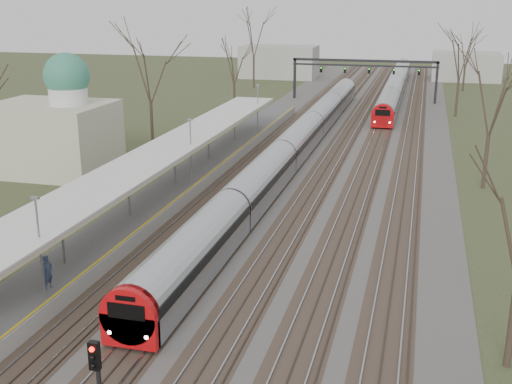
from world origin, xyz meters
TOP-DOWN VIEW (x-y plane):
  - track_bed at (0.26, 55.00)m, footprint 24.00×160.00m
  - platform at (-9.05, 37.50)m, footprint 3.50×69.00m
  - canopy at (-9.05, 32.99)m, footprint 4.10×50.00m
  - dome_building at (-21.71, 38.00)m, footprint 10.00×8.00m
  - signal_gantry at (0.29, 84.99)m, footprint 21.00×0.59m
  - tree_west_far at (-17.00, 48.00)m, footprint 5.50×5.50m
  - tree_east_far at (14.00, 42.00)m, footprint 5.00×5.00m
  - train_near at (-2.50, 49.36)m, footprint 2.62×75.21m
  - train_far at (4.50, 93.69)m, footprint 2.62×60.21m
  - passenger at (-8.12, 15.01)m, footprint 0.47×0.67m
  - signal_post at (-0.75, 6.28)m, footprint 0.35×0.45m

SIDE VIEW (x-z plane):
  - track_bed at x=0.26m, z-range -0.05..0.17m
  - platform at x=-9.05m, z-range 0.00..1.00m
  - train_near at x=-2.50m, z-range -0.05..3.00m
  - train_far at x=4.50m, z-range -0.05..3.00m
  - passenger at x=-8.12m, z-range 1.00..2.74m
  - signal_post at x=-0.75m, z-range 0.67..4.77m
  - dome_building at x=-21.71m, z-range -1.43..8.87m
  - canopy at x=-9.05m, z-range 2.37..5.48m
  - signal_gantry at x=0.29m, z-range 1.87..7.95m
  - tree_east_far at x=14.00m, z-range 2.14..12.44m
  - tree_west_far at x=-17.00m, z-range 2.35..13.68m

